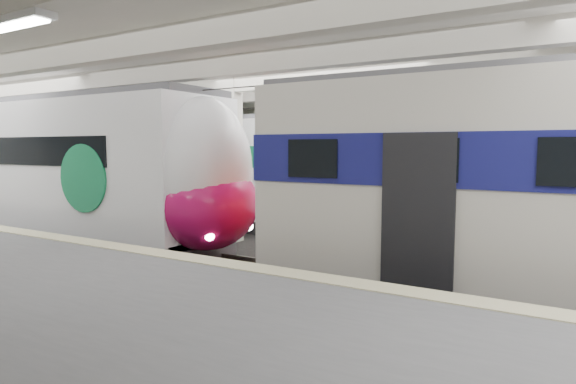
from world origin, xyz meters
The scene contains 3 objects.
station_hall centered at (0.00, -1.74, 3.24)m, with size 36.00×24.00×5.75m.
modern_emu centered at (-7.15, 0.00, 2.35)m, with size 15.03×3.10×4.79m.
far_train centered at (-2.07, 5.50, 2.27)m, with size 13.80×3.24×4.39m.
Camera 1 is at (6.87, -9.99, 3.19)m, focal length 30.00 mm.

